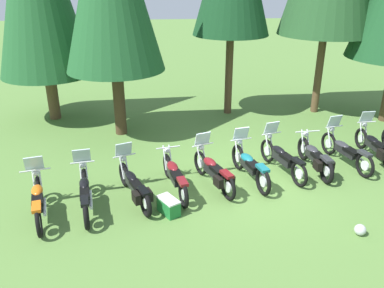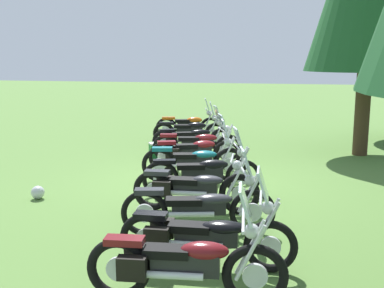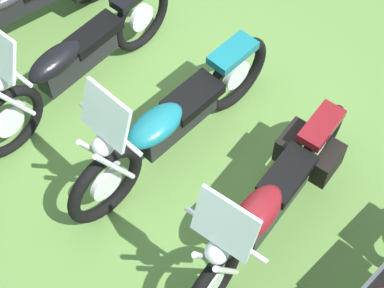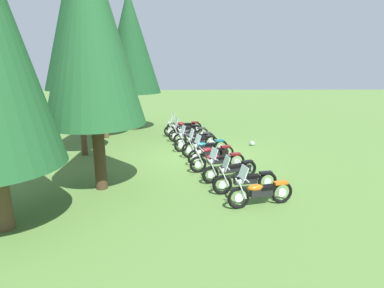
% 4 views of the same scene
% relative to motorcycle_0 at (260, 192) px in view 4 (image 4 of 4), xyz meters
% --- Properties ---
extents(ground_plane, '(80.00, 80.00, 0.00)m').
position_rel_motorcycle_0_xyz_m(ground_plane, '(5.38, 1.38, -0.48)').
color(ground_plane, '#547A38').
extents(motorcycle_0, '(0.82, 2.17, 1.37)m').
position_rel_motorcycle_0_xyz_m(motorcycle_0, '(0.00, 0.00, 0.00)').
color(motorcycle_0, black).
rests_on(motorcycle_0, ground_plane).
extents(motorcycle_1, '(0.68, 2.32, 1.36)m').
position_rel_motorcycle_0_xyz_m(motorcycle_1, '(1.05, 0.30, -0.02)').
color(motorcycle_1, black).
rests_on(motorcycle_1, ground_plane).
extents(motorcycle_2, '(1.05, 2.22, 1.35)m').
position_rel_motorcycle_0_xyz_m(motorcycle_2, '(2.24, 0.59, -0.04)').
color(motorcycle_2, black).
rests_on(motorcycle_2, ground_plane).
extents(motorcycle_3, '(0.79, 2.36, 1.01)m').
position_rel_motorcycle_0_xyz_m(motorcycle_3, '(3.30, 1.01, -0.03)').
color(motorcycle_3, black).
rests_on(motorcycle_3, ground_plane).
extents(motorcycle_4, '(1.04, 2.16, 1.37)m').
position_rel_motorcycle_0_xyz_m(motorcycle_4, '(4.37, 1.14, -0.00)').
color(motorcycle_4, black).
rests_on(motorcycle_4, ground_plane).
extents(motorcycle_5, '(0.81, 2.30, 1.39)m').
position_rel_motorcycle_0_xyz_m(motorcycle_5, '(5.42, 1.41, 0.00)').
color(motorcycle_5, black).
rests_on(motorcycle_5, ground_plane).
extents(motorcycle_6, '(0.91, 2.30, 1.37)m').
position_rel_motorcycle_0_xyz_m(motorcycle_6, '(6.46, 1.81, 0.00)').
color(motorcycle_6, black).
rests_on(motorcycle_6, ground_plane).
extents(motorcycle_7, '(0.78, 2.28, 1.02)m').
position_rel_motorcycle_0_xyz_m(motorcycle_7, '(7.47, 1.81, -0.03)').
color(motorcycle_7, black).
rests_on(motorcycle_7, ground_plane).
extents(motorcycle_8, '(0.81, 2.35, 1.37)m').
position_rel_motorcycle_0_xyz_m(motorcycle_8, '(8.54, 2.17, -0.01)').
color(motorcycle_8, black).
rests_on(motorcycle_8, ground_plane).
extents(motorcycle_9, '(0.66, 2.35, 1.36)m').
position_rel_motorcycle_0_xyz_m(motorcycle_9, '(9.65, 2.45, -0.03)').
color(motorcycle_9, black).
rests_on(motorcycle_9, ground_plane).
extents(motorcycle_10, '(0.78, 2.27, 1.38)m').
position_rel_motorcycle_0_xyz_m(motorcycle_10, '(10.59, 2.40, -0.01)').
color(motorcycle_10, black).
rests_on(motorcycle_10, ground_plane).
extents(pine_tree_1, '(3.33, 3.33, 8.36)m').
position_rel_motorcycle_0_xyz_m(pine_tree_1, '(1.53, 5.32, 4.85)').
color(pine_tree_1, '#42301E').
rests_on(pine_tree_1, ground_plane).
extents(pine_tree_2, '(2.94, 2.94, 8.44)m').
position_rel_motorcycle_0_xyz_m(pine_tree_2, '(5.77, 7.27, 5.30)').
color(pine_tree_2, '#4C3823').
rests_on(pine_tree_2, ground_plane).
extents(pine_tree_3, '(3.66, 3.66, 10.05)m').
position_rel_motorcycle_0_xyz_m(pine_tree_3, '(9.44, 7.13, 6.11)').
color(pine_tree_3, brown).
rests_on(pine_tree_3, ground_plane).
extents(pine_tree_4, '(3.76, 3.76, 8.89)m').
position_rel_motorcycle_0_xyz_m(pine_tree_4, '(11.81, 5.84, 5.19)').
color(pine_tree_4, '#4C3823').
rests_on(pine_tree_4, ground_plane).
extents(picnic_cooler, '(0.60, 0.69, 0.41)m').
position_rel_motorcycle_0_xyz_m(picnic_cooler, '(3.10, -0.09, -0.28)').
color(picnic_cooler, '#1E7233').
rests_on(picnic_cooler, ground_plane).
extents(dropped_helmet, '(0.26, 0.26, 0.26)m').
position_rel_motorcycle_0_xyz_m(dropped_helmet, '(7.37, -1.32, -0.35)').
color(dropped_helmet, silver).
rests_on(dropped_helmet, ground_plane).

